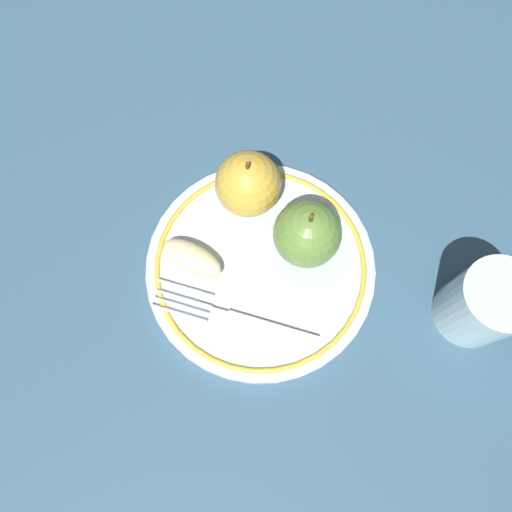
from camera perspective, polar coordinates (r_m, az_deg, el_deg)
ground_plane at (r=0.54m, az=0.50°, el=-1.50°), size 2.00×2.00×0.00m
plate at (r=0.54m, az=0.00°, el=-0.96°), size 0.25×0.25×0.02m
apple_red_whole at (r=0.51m, az=5.87°, el=2.55°), size 0.07×0.07×0.08m
apple_second_whole at (r=0.53m, az=-0.90°, el=8.22°), size 0.07×0.07×0.08m
apple_slice_front at (r=0.52m, az=-7.31°, el=-0.21°), size 0.07×0.07×0.02m
fork at (r=0.51m, az=-1.85°, el=-7.25°), size 0.12×0.15×0.00m
drinking_glass at (r=0.54m, az=24.59°, el=-5.01°), size 0.07×0.07×0.09m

